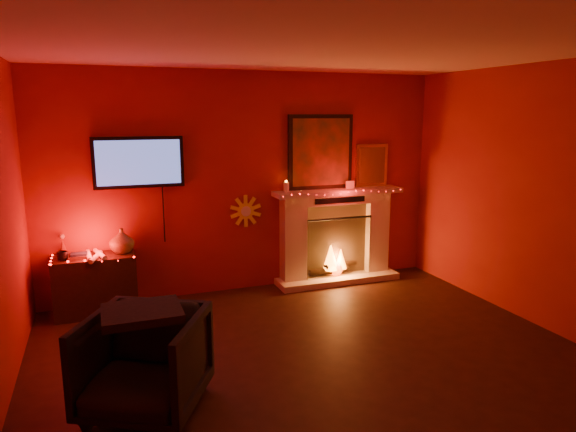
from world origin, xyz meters
The scene contains 6 objects.
room centered at (0.00, 0.00, 1.35)m, with size 5.00×5.00×5.00m.
fireplace centered at (1.14, 2.39, 0.72)m, with size 1.72×0.40×2.18m.
tv centered at (-1.30, 2.45, 1.65)m, with size 1.00×0.07×1.24m.
sunburst_clock centered at (-0.05, 2.48, 1.00)m, with size 0.40×0.03×0.40m.
console_table centered at (-1.83, 2.26, 0.38)m, with size 0.87×0.55×0.94m.
armchair centered at (-1.52, 0.09, 0.38)m, with size 0.81×0.84×0.76m, color black.
Camera 1 is at (-1.74, -3.56, 2.19)m, focal length 32.00 mm.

